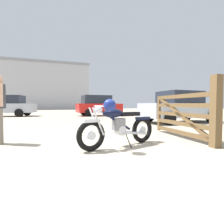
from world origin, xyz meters
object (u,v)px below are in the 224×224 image
Objects in this scene: vintage_motorcycle at (118,125)px; dark_sedan_left at (179,107)px; silver_sedan_mid at (3,105)px; timber_gate at (187,114)px; white_estate_far at (98,105)px.

dark_sedan_left is at bearing -157.40° from vintage_motorcycle.
silver_sedan_mid is at bearing -42.56° from dark_sedan_left.
silver_sedan_mid reaches higher than timber_gate.
timber_gate reaches higher than vintage_motorcycle.
white_estate_far is 0.94× the size of dark_sedan_left.
dark_sedan_left is (10.50, -8.67, -0.10)m from silver_sedan_mid.
silver_sedan_mid is at bearing 34.41° from timber_gate.
white_estate_far reaches higher than timber_gate.
silver_sedan_mid is (-7.76, 1.50, 0.02)m from white_estate_far.
dark_sedan_left is at bearing -73.26° from white_estate_far.
dark_sedan_left is (2.96, 3.90, 0.13)m from timber_gate.
white_estate_far is at bearing -0.10° from silver_sedan_mid.
white_estate_far is 0.81× the size of silver_sedan_mid.
vintage_motorcycle is 11.51m from white_estate_far.
white_estate_far is at bearing -118.02° from vintage_motorcycle.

